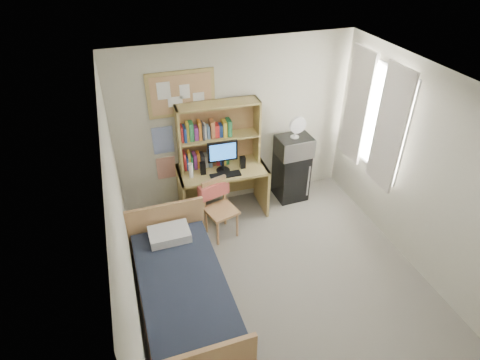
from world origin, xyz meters
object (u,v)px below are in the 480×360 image
object	(u,v)px
mini_fridge	(291,175)
desk_chair	(221,210)
desk_fan	(295,128)
bulletin_board	(181,94)
speaker_right	(243,162)
monitor	(223,157)
microwave	(294,146)
bed	(184,297)
speaker_left	(203,168)
desk	(223,191)

from	to	relation	value
mini_fridge	desk_chair	bearing A→B (deg)	-158.44
mini_fridge	desk_fan	bearing A→B (deg)	-90.00
bulletin_board	speaker_right	size ratio (longest dim) A/B	5.10
monitor	microwave	world-z (taller)	monitor
bed	desk_fan	xyz separation A→B (m)	(2.14, 1.78, 1.01)
desk_chair	speaker_left	size ratio (longest dim) A/B	4.76
bed	microwave	distance (m)	2.87
desk_fan	desk	bearing A→B (deg)	-178.70
bulletin_board	desk_fan	size ratio (longest dim) A/B	2.88
speaker_left	desk_fan	world-z (taller)	desk_fan
bulletin_board	desk	world-z (taller)	bulletin_board
bulletin_board	desk_fan	world-z (taller)	bulletin_board
mini_fridge	desk_fan	world-z (taller)	desk_fan
monitor	speaker_left	bearing A→B (deg)	-180.00
monitor	desk	bearing A→B (deg)	90.00
bulletin_board	desk_chair	world-z (taller)	bulletin_board
speaker_right	bed	bearing A→B (deg)	-125.72
speaker_left	desk_fan	xyz separation A→B (m)	(1.48, 0.12, 0.37)
desk_fan	desk_chair	bearing A→B (deg)	-159.17
desk	speaker_right	distance (m)	0.59
desk	monitor	bearing A→B (deg)	-90.00
bulletin_board	speaker_right	xyz separation A→B (m)	(0.76, -0.40, -1.01)
desk_chair	desk_fan	bearing A→B (deg)	6.98
microwave	speaker_right	bearing A→B (deg)	-173.19
bed	speaker_left	bearing A→B (deg)	67.48
speaker_right	microwave	size ratio (longest dim) A/B	0.35
desk_chair	desk_fan	xyz separation A→B (m)	(1.35, 0.56, 0.83)
bulletin_board	desk	xyz separation A→B (m)	(0.46, -0.33, -1.51)
desk	desk_fan	distance (m)	1.47
monitor	microwave	bearing A→B (deg)	7.86
microwave	desk_fan	xyz separation A→B (m)	(0.00, 0.00, 0.32)
desk	speaker_right	size ratio (longest dim) A/B	7.10
bed	speaker_left	xyz separation A→B (m)	(0.66, 1.66, 0.64)
desk	speaker_right	world-z (taller)	speaker_right
bed	desk_fan	size ratio (longest dim) A/B	6.03
monitor	speaker_right	world-z (taller)	monitor
desk_chair	speaker_right	world-z (taller)	speaker_right
speaker_right	microwave	xyz separation A→B (m)	(0.88, 0.14, 0.05)
mini_fridge	desk_fan	size ratio (longest dim) A/B	2.47
desk	desk_chair	size ratio (longest dim) A/B	1.47
microwave	bulletin_board	bearing A→B (deg)	168.92
desk	bed	distance (m)	1.96
desk_fan	speaker_right	bearing A→B (deg)	-173.19
bulletin_board	desk_fan	bearing A→B (deg)	-9.14
mini_fridge	speaker_left	xyz separation A→B (m)	(-1.48, -0.14, 0.51)
speaker_right	desk_fan	distance (m)	0.97
speaker_left	speaker_right	xyz separation A→B (m)	(0.60, -0.02, -0.00)
bulletin_board	speaker_right	bearing A→B (deg)	-27.85
mini_fridge	desk_fan	xyz separation A→B (m)	(0.00, -0.02, 0.87)
desk_fan	mini_fridge	bearing A→B (deg)	90.00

